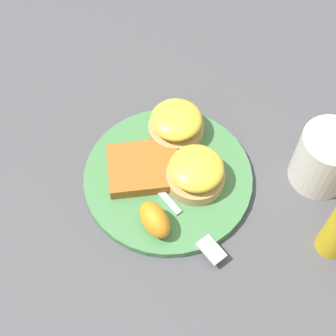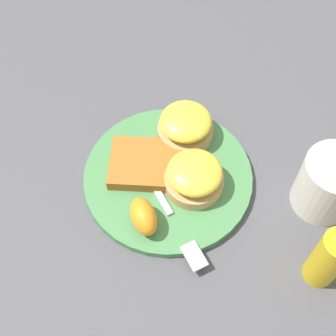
# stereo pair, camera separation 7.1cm
# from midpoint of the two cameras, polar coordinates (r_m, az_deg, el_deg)

# --- Properties ---
(ground_plane) EXTENTS (1.10, 1.10, 0.00)m
(ground_plane) POSITION_cam_midpoint_polar(r_m,az_deg,el_deg) (0.74, -2.74, -1.62)
(ground_plane) COLOR #4C4C51
(plate) EXTENTS (0.26, 0.26, 0.01)m
(plate) POSITION_cam_midpoint_polar(r_m,az_deg,el_deg) (0.73, -2.76, -1.34)
(plate) COLOR #47844C
(plate) RESTS_ON ground_plane
(sandwich_benedict_left) EXTENTS (0.09, 0.09, 0.05)m
(sandwich_benedict_left) POSITION_cam_midpoint_polar(r_m,az_deg,el_deg) (0.70, 0.55, -0.73)
(sandwich_benedict_left) COLOR tan
(sandwich_benedict_left) RESTS_ON plate
(sandwich_benedict_right) EXTENTS (0.09, 0.09, 0.05)m
(sandwich_benedict_right) POSITION_cam_midpoint_polar(r_m,az_deg,el_deg) (0.75, -1.69, 5.21)
(sandwich_benedict_right) COLOR tan
(sandwich_benedict_right) RESTS_ON plate
(hashbrown_patty) EXTENTS (0.13, 0.11, 0.02)m
(hashbrown_patty) POSITION_cam_midpoint_polar(r_m,az_deg,el_deg) (0.72, -5.74, -0.19)
(hashbrown_patty) COLOR #A46124
(hashbrown_patty) RESTS_ON plate
(orange_wedge) EXTENTS (0.05, 0.07, 0.04)m
(orange_wedge) POSITION_cam_midpoint_polar(r_m,az_deg,el_deg) (0.67, -4.69, -6.55)
(orange_wedge) COLOR orange
(orange_wedge) RESTS_ON plate
(fork) EXTENTS (0.08, 0.19, 0.00)m
(fork) POSITION_cam_midpoint_polar(r_m,az_deg,el_deg) (0.69, -1.16, -6.26)
(fork) COLOR silver
(fork) RESTS_ON plate
(cup) EXTENTS (0.12, 0.09, 0.10)m
(cup) POSITION_cam_midpoint_polar(r_m,az_deg,el_deg) (0.73, 16.09, 0.93)
(cup) COLOR silver
(cup) RESTS_ON ground_plane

